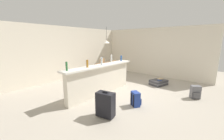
% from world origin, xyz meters
% --- Properties ---
extents(ground_plane, '(13.00, 13.00, 0.05)m').
position_xyz_m(ground_plane, '(0.00, 0.00, -0.03)').
color(ground_plane, '#ADA393').
extents(wall_back, '(6.60, 0.10, 2.50)m').
position_xyz_m(wall_back, '(0.00, 3.05, 1.25)').
color(wall_back, silver).
rests_on(wall_back, ground_plane).
extents(wall_right, '(0.10, 6.00, 2.50)m').
position_xyz_m(wall_right, '(3.05, 0.30, 1.25)').
color(wall_right, silver).
rests_on(wall_right, ground_plane).
extents(partition_half_wall, '(2.80, 0.20, 0.99)m').
position_xyz_m(partition_half_wall, '(-0.75, 0.32, 0.50)').
color(partition_half_wall, silver).
rests_on(partition_half_wall, ground_plane).
extents(bar_countertop, '(2.96, 0.40, 0.05)m').
position_xyz_m(bar_countertop, '(-0.75, 0.32, 1.02)').
color(bar_countertop, white).
rests_on(bar_countertop, partition_half_wall).
extents(bottle_green, '(0.06, 0.06, 0.25)m').
position_xyz_m(bottle_green, '(-2.03, 0.37, 1.16)').
color(bottle_green, '#2D6B38').
rests_on(bottle_green, bar_countertop).
extents(bottle_amber, '(0.07, 0.07, 0.23)m').
position_xyz_m(bottle_amber, '(-1.33, 0.34, 1.16)').
color(bottle_amber, '#9E661E').
rests_on(bottle_amber, bar_countertop).
extents(bottle_clear, '(0.06, 0.06, 0.27)m').
position_xyz_m(bottle_clear, '(-0.78, 0.26, 1.18)').
color(bottle_clear, silver).
rests_on(bottle_clear, bar_countertop).
extents(bottle_white, '(0.06, 0.06, 0.29)m').
position_xyz_m(bottle_white, '(-0.09, 0.41, 1.19)').
color(bottle_white, silver).
rests_on(bottle_white, bar_countertop).
extents(bottle_blue, '(0.07, 0.07, 0.22)m').
position_xyz_m(bottle_blue, '(0.48, 0.37, 1.15)').
color(bottle_blue, '#284C89').
rests_on(bottle_blue, bar_countertop).
extents(dining_table, '(1.10, 0.80, 0.74)m').
position_xyz_m(dining_table, '(1.08, 1.62, 0.65)').
color(dining_table, brown).
rests_on(dining_table, ground_plane).
extents(dining_chair_near_partition, '(0.45, 0.45, 0.93)m').
position_xyz_m(dining_chair_near_partition, '(1.02, 1.08, 0.52)').
color(dining_chair_near_partition, '#9E754C').
rests_on(dining_chair_near_partition, ground_plane).
extents(dining_chair_far_side, '(0.46, 0.46, 0.93)m').
position_xyz_m(dining_chair_far_side, '(1.11, 2.16, 0.52)').
color(dining_chair_far_side, '#9E754C').
rests_on(dining_chair_far_side, ground_plane).
extents(pendant_lamp, '(0.34, 0.34, 0.82)m').
position_xyz_m(pendant_lamp, '(1.08, 1.71, 1.79)').
color(pendant_lamp, black).
extents(suitcase_flat_charcoal, '(0.89, 0.67, 0.22)m').
position_xyz_m(suitcase_flat_charcoal, '(1.54, -0.83, 0.11)').
color(suitcase_flat_charcoal, '#38383D').
rests_on(suitcase_flat_charcoal, ground_plane).
extents(backpack_blue, '(0.33, 0.33, 0.42)m').
position_xyz_m(backpack_blue, '(-0.80, -1.09, 0.20)').
color(backpack_blue, '#233D93').
rests_on(backpack_blue, ground_plane).
extents(backpack_grey, '(0.33, 0.34, 0.42)m').
position_xyz_m(backpack_grey, '(0.92, -2.30, 0.20)').
color(backpack_grey, slate).
rests_on(backpack_grey, ground_plane).
extents(suitcase_upright_black, '(0.32, 0.48, 0.67)m').
position_xyz_m(suitcase_upright_black, '(-1.80, -0.84, 0.33)').
color(suitcase_upright_black, black).
rests_on(suitcase_upright_black, ground_plane).
extents(book_stack, '(0.26, 0.21, 0.08)m').
position_xyz_m(book_stack, '(1.56, -0.87, 0.26)').
color(book_stack, '#334C99').
rests_on(book_stack, suitcase_flat_charcoal).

